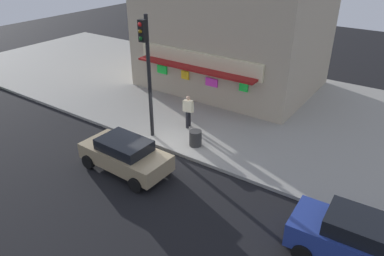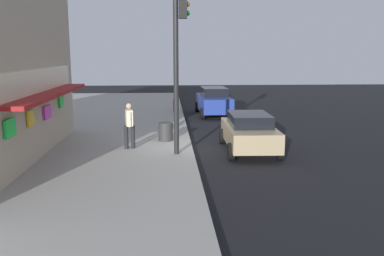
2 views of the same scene
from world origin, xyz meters
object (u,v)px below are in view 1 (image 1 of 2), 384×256
Objects in this scene: parked_car_tan at (125,154)px; parked_car_blue at (364,243)px; pedestrian at (188,110)px; trash_can at (195,138)px; traffic_light at (147,63)px.

parked_car_blue is at bearing 1.94° from parked_car_tan.
pedestrian is 0.40× the size of parked_car_blue.
pedestrian is at bearing 135.27° from trash_can.
trash_can is at bearing -44.73° from pedestrian.
pedestrian is 0.43× the size of parked_car_tan.
parked_car_blue is (9.52, 0.32, 0.10)m from parked_car_tan.
pedestrian is (0.96, 1.87, -2.79)m from traffic_light.
parked_car_tan is (0.91, -2.74, -3.15)m from traffic_light.
parked_car_blue is at bearing -24.36° from pedestrian.
parked_car_tan is at bearing -113.87° from trash_can.
parked_car_tan is 9.52m from parked_car_blue.
pedestrian is 4.62m from parked_car_tan.
trash_can is (2.34, 0.50, -3.39)m from traffic_light.
traffic_light is at bearing -117.14° from pedestrian.
parked_car_tan is (-0.05, -4.61, -0.36)m from pedestrian.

